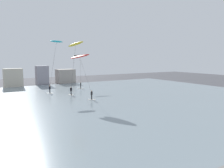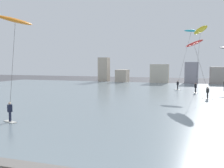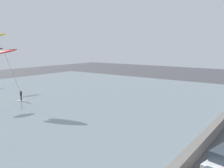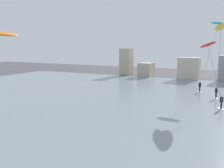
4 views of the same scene
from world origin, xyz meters
The scene contains 1 object.
kitesurfer_red centered at (5.16, 30.91, 7.10)m, with size 4.04×4.01×8.06m.
Camera 3 is at (-13.20, -1.70, 8.36)m, focal length 38.13 mm.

